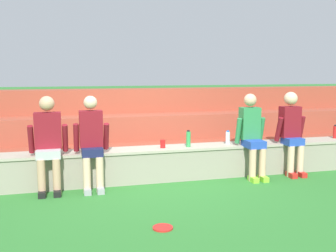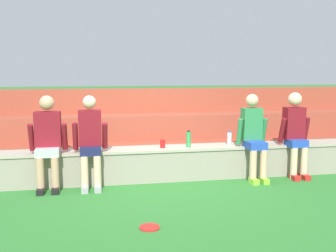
{
  "view_description": "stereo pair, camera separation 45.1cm",
  "coord_description": "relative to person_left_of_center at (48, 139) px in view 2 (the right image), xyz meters",
  "views": [
    {
      "loc": [
        -1.33,
        -5.78,
        1.75
      ],
      "look_at": [
        0.26,
        0.22,
        0.87
      ],
      "focal_mm": 41.95,
      "sensor_mm": 36.0,
      "label": 1
    },
    {
      "loc": [
        -0.89,
        -5.88,
        1.75
      ],
      "look_at": [
        0.26,
        0.22,
        0.87
      ],
      "focal_mm": 41.95,
      "sensor_mm": 36.0,
      "label": 2
    }
  ],
  "objects": [
    {
      "name": "ground_plane",
      "position": [
        1.58,
        -0.0,
        -0.75
      ],
      "size": [
        80.0,
        80.0,
        0.0
      ],
      "primitive_type": "plane",
      "color": "#2D752D"
    },
    {
      "name": "person_right_of_center",
      "position": [
        3.19,
        -0.03,
        -0.02
      ],
      "size": [
        0.49,
        0.57,
        1.38
      ],
      "color": "#DBAD89",
      "rests_on": "ground"
    },
    {
      "name": "frisbee",
      "position": [
        1.26,
        -1.74,
        -0.74
      ],
      "size": [
        0.23,
        0.23,
        0.02
      ],
      "primitive_type": "cylinder",
      "color": "red",
      "rests_on": "ground"
    },
    {
      "name": "water_bottle_near_left",
      "position": [
        2.16,
        0.17,
        -0.1
      ],
      "size": [
        0.07,
        0.07,
        0.27
      ],
      "color": "green",
      "rests_on": "stone_seating_wall"
    },
    {
      "name": "person_left_of_center",
      "position": [
        0.0,
        0.0,
        0.0
      ],
      "size": [
        0.55,
        0.51,
        1.39
      ],
      "color": "tan",
      "rests_on": "ground"
    },
    {
      "name": "stone_seating_wall",
      "position": [
        1.58,
        0.22,
        -0.47
      ],
      "size": [
        9.7,
        0.48,
        0.52
      ],
      "color": "gray",
      "rests_on": "ground"
    },
    {
      "name": "water_bottle_near_right",
      "position": [
        2.87,
        0.22,
        -0.12
      ],
      "size": [
        0.07,
        0.07,
        0.23
      ],
      "color": "silver",
      "rests_on": "stone_seating_wall"
    },
    {
      "name": "person_far_right",
      "position": [
        3.92,
        -0.02,
        0.0
      ],
      "size": [
        0.5,
        0.49,
        1.4
      ],
      "color": "beige",
      "rests_on": "ground"
    },
    {
      "name": "brick_bleachers",
      "position": [
        1.58,
        1.64,
        -0.22
      ],
      "size": [
        11.01,
        1.8,
        1.39
      ],
      "color": "#9A432E",
      "rests_on": "ground"
    },
    {
      "name": "plastic_cup_middle",
      "position": [
        1.74,
        0.19,
        -0.16
      ],
      "size": [
        0.08,
        0.08,
        0.13
      ],
      "primitive_type": "cylinder",
      "color": "red",
      "rests_on": "stone_seating_wall"
    },
    {
      "name": "person_center",
      "position": [
        0.61,
        -0.03,
        -0.02
      ],
      "size": [
        0.52,
        0.49,
        1.38
      ],
      "color": "beige",
      "rests_on": "ground"
    }
  ]
}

